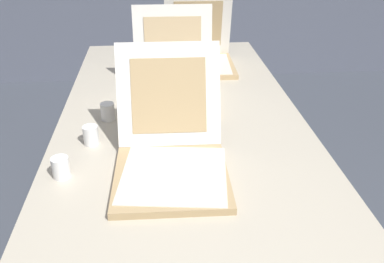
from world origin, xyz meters
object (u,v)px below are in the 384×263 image
Objects in this scene: cup_white_near_left at (61,167)px; cup_white_near_center at (91,135)px; pizza_box_front at (171,157)px; pizza_box_back at (199,56)px; cup_white_mid at (108,112)px; pizza_box_middle at (174,88)px; table at (183,137)px.

cup_white_near_center is at bearing 71.36° from cup_white_near_left.
pizza_box_front is 7.11× the size of cup_white_near_center.
cup_white_mid is (-0.41, -0.56, -0.02)m from pizza_box_back.
pizza_box_front is 0.54m from pizza_box_middle.
table is at bearing 17.36° from cup_white_near_center.
cup_white_near_center reaches higher than table.
pizza_box_middle reaches higher than cup_white_mid.
pizza_box_middle is at bearing 32.38° from cup_white_mid.
pizza_box_middle is at bearing 55.67° from cup_white_near_left.
pizza_box_back is 5.32× the size of cup_white_near_center.
cup_white_mid is at bearing -146.01° from pizza_box_middle.
cup_white_mid reaches higher than table.
pizza_box_middle reaches higher than cup_white_near_center.
pizza_box_front reaches higher than table.
cup_white_near_center is (-0.32, -0.10, 0.08)m from table.
cup_white_near_left is (-0.38, -0.29, 0.08)m from table.
cup_white_near_center is at bearing -102.94° from cup_white_mid.
cup_white_mid is 0.18m from cup_white_near_center.
cup_white_near_center is at bearing -162.64° from table.
pizza_box_back reaches higher than cup_white_near_left.
pizza_box_middle is at bearing 94.06° from table.
cup_white_near_left is 1.00× the size of cup_white_near_center.
cup_white_mid is (-0.26, -0.17, -0.02)m from pizza_box_middle.
pizza_box_middle is 0.42m from pizza_box_back.
pizza_box_back is at bearing 58.77° from cup_white_near_center.
pizza_box_middle is 0.46m from cup_white_near_center.
cup_white_mid is at bearing 77.06° from cup_white_near_center.
pizza_box_front reaches higher than cup_white_near_left.
cup_white_mid is (-0.22, 0.37, -0.02)m from pizza_box_front.
pizza_box_front is at bearing -36.01° from cup_white_near_center.
pizza_box_front is 0.33m from cup_white_near_left.
cup_white_near_left is (-0.33, -0.00, -0.02)m from pizza_box_front.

